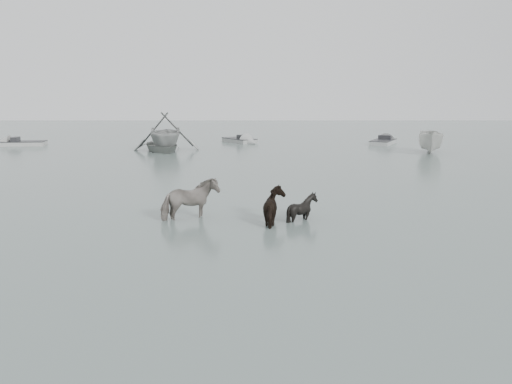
{
  "coord_description": "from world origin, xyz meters",
  "views": [
    {
      "loc": [
        -1.56,
        -16.87,
        4.28
      ],
      "look_at": [
        -1.57,
        0.0,
        1.0
      ],
      "focal_mm": 35.0,
      "sensor_mm": 36.0,
      "label": 1
    }
  ],
  "objects_px": {
    "pony_pinto": "(190,195)",
    "pony_dark": "(277,201)",
    "rowboat_lead": "(161,144)",
    "pony_black": "(302,202)"
  },
  "relations": [
    {
      "from": "pony_dark",
      "to": "rowboat_lead",
      "type": "bearing_deg",
      "value": -2.73
    },
    {
      "from": "pony_pinto",
      "to": "rowboat_lead",
      "type": "distance_m",
      "value": 22.32
    },
    {
      "from": "pony_black",
      "to": "rowboat_lead",
      "type": "height_order",
      "value": "pony_black"
    },
    {
      "from": "pony_black",
      "to": "rowboat_lead",
      "type": "xyz_separation_m",
      "value": [
        -9.01,
        21.82,
        -0.11
      ]
    },
    {
      "from": "pony_pinto",
      "to": "pony_dark",
      "type": "distance_m",
      "value": 3.06
    },
    {
      "from": "pony_dark",
      "to": "pony_pinto",
      "type": "bearing_deg",
      "value": 58.58
    },
    {
      "from": "pony_dark",
      "to": "pony_black",
      "type": "distance_m",
      "value": 0.99
    },
    {
      "from": "pony_pinto",
      "to": "rowboat_lead",
      "type": "relative_size",
      "value": 0.4
    },
    {
      "from": "pony_black",
      "to": "rowboat_lead",
      "type": "distance_m",
      "value": 23.6
    },
    {
      "from": "pony_pinto",
      "to": "pony_dark",
      "type": "xyz_separation_m",
      "value": [
        3.03,
        -0.46,
        -0.09
      ]
    }
  ]
}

